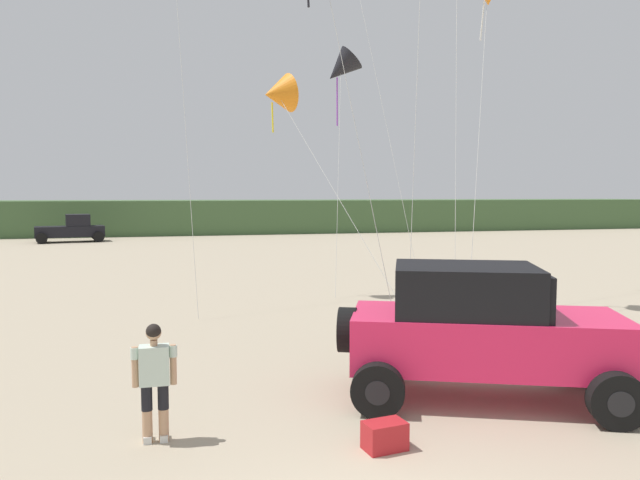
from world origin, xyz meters
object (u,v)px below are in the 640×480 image
at_px(person_watching, 155,376).
at_px(kite_yellow_diamond, 341,68).
at_px(distant_pickup, 72,229).
at_px(kite_green_box, 277,94).
at_px(jeep, 482,329).
at_px(cooler_box, 385,436).

height_order(person_watching, kite_yellow_diamond, kite_yellow_diamond).
bearing_deg(distant_pickup, kite_yellow_diamond, -59.05).
height_order(distant_pickup, kite_yellow_diamond, kite_yellow_diamond).
relative_size(person_watching, kite_green_box, 0.23).
xyz_separation_m(person_watching, distant_pickup, (-6.77, 37.18, 0.00)).
height_order(jeep, kite_green_box, kite_green_box).
height_order(kite_yellow_diamond, kite_green_box, kite_yellow_diamond).
height_order(cooler_box, distant_pickup, distant_pickup).
xyz_separation_m(jeep, person_watching, (-5.26, -0.47, -0.26)).
bearing_deg(cooler_box, kite_yellow_diamond, 67.15).
bearing_deg(distant_pickup, person_watching, -79.68).
distance_m(cooler_box, distant_pickup, 39.42).
bearing_deg(person_watching, kite_yellow_diamond, 64.90).
relative_size(person_watching, kite_yellow_diamond, 0.18).
relative_size(person_watching, cooler_box, 2.98).
relative_size(jeep, distant_pickup, 1.02).
bearing_deg(kite_green_box, distant_pickup, 110.26).
height_order(jeep, person_watching, jeep).
relative_size(distant_pickup, kite_yellow_diamond, 0.53).
height_order(jeep, kite_yellow_diamond, kite_yellow_diamond).
bearing_deg(kite_yellow_diamond, kite_green_box, -124.49).
bearing_deg(jeep, person_watching, -174.85).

